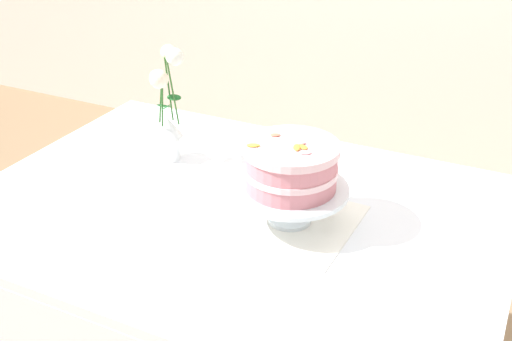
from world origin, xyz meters
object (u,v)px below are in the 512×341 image
at_px(dining_table, 231,239).
at_px(layer_cake, 291,166).
at_px(cake_stand, 290,193).
at_px(flower_vase, 167,112).

bearing_deg(dining_table, layer_cake, 5.56).
distance_m(dining_table, cake_stand, 0.24).
bearing_deg(cake_stand, flower_vase, 160.49).
xyz_separation_m(cake_stand, flower_vase, (-0.46, 0.16, 0.07)).
bearing_deg(flower_vase, dining_table, -30.84).
distance_m(cake_stand, flower_vase, 0.50).
distance_m(cake_stand, layer_cake, 0.08).
xyz_separation_m(dining_table, cake_stand, (0.16, 0.02, 0.17)).
relative_size(cake_stand, layer_cake, 1.24).
height_order(layer_cake, flower_vase, flower_vase).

